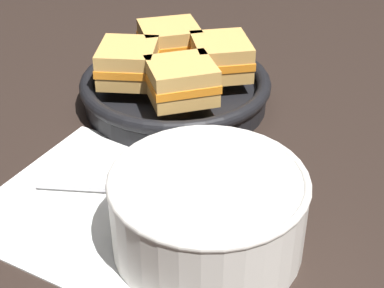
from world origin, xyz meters
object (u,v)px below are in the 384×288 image
(skillet, at_px, (176,90))
(sandwich_far_right, at_px, (221,57))
(sandwich_near_left, at_px, (169,41))
(soup_bowl, at_px, (208,208))
(sandwich_far_left, at_px, (181,81))
(spoon, at_px, (146,190))
(sandwich_near_right, at_px, (128,63))

(skillet, relative_size, sandwich_far_right, 2.35)
(sandwich_near_left, bearing_deg, soup_bowl, -54.82)
(sandwich_far_left, bearing_deg, sandwich_near_left, 126.13)
(sandwich_near_left, height_order, sandwich_far_left, same)
(skillet, bearing_deg, soup_bowl, -55.03)
(skillet, bearing_deg, sandwich_far_right, 36.13)
(skillet, distance_m, sandwich_far_left, 0.07)
(spoon, height_order, sandwich_near_left, sandwich_near_left)
(sandwich_far_left, relative_size, sandwich_far_right, 1.00)
(spoon, height_order, sandwich_far_left, sandwich_far_left)
(soup_bowl, xyz_separation_m, sandwich_near_right, (-0.21, 0.19, 0.02))
(skillet, distance_m, sandwich_near_right, 0.07)
(sandwich_near_left, height_order, sandwich_far_right, same)
(sandwich_near_right, height_order, sandwich_far_left, same)
(sandwich_near_left, bearing_deg, sandwich_far_right, -8.87)
(skillet, distance_m, sandwich_far_right, 0.07)
(soup_bowl, relative_size, sandwich_near_left, 1.69)
(sandwich_near_left, bearing_deg, skillet, -53.87)
(soup_bowl, bearing_deg, spoon, 158.10)
(sandwich_near_left, relative_size, sandwich_far_left, 1.00)
(skillet, xyz_separation_m, sandwich_near_right, (-0.05, -0.04, 0.04))
(skillet, relative_size, sandwich_near_right, 2.49)
(sandwich_far_left, bearing_deg, skillet, 126.13)
(sandwich_near_right, bearing_deg, sandwich_far_right, 36.13)
(sandwich_near_left, distance_m, sandwich_near_right, 0.08)
(skillet, relative_size, sandwich_near_left, 2.34)
(sandwich_near_right, bearing_deg, soup_bowl, -42.71)
(sandwich_near_right, bearing_deg, spoon, -52.97)
(sandwich_near_right, xyz_separation_m, sandwich_far_left, (0.08, -0.01, 0.00))
(spoon, bearing_deg, sandwich_far_left, 81.11)
(sandwich_near_left, relative_size, sandwich_far_right, 1.00)
(sandwich_near_right, relative_size, sandwich_far_right, 0.94)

